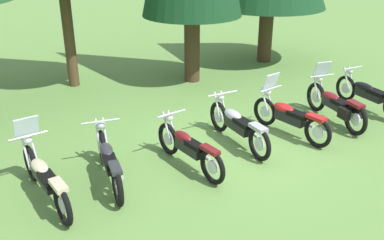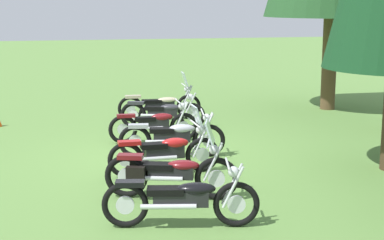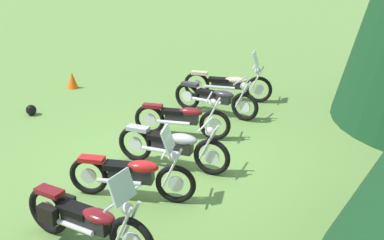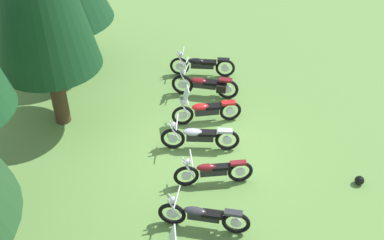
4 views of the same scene
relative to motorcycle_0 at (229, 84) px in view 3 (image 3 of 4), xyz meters
name	(u,v)px [view 3 (image 3 of 4)]	position (x,y,z in m)	size (l,w,h in m)	color
ground_plane	(166,164)	(4.10, -0.59, -0.46)	(80.00, 80.00, 0.00)	#608C42
motorcycle_0	(229,84)	(0.00, 0.00, 0.00)	(0.70, 2.41, 1.37)	black
motorcycle_1	(216,98)	(1.19, -0.13, -0.03)	(0.93, 2.24, 1.01)	black
motorcycle_2	(183,118)	(2.71, -0.59, -0.02)	(0.68, 2.19, 1.00)	black
motorcycle_3	(173,146)	(4.21, -0.41, 0.01)	(0.78, 2.34, 1.02)	black
motorcycle_4	(133,174)	(5.49, -0.78, 0.01)	(0.73, 2.26, 1.36)	black
motorcycle_5	(86,219)	(6.98, -0.97, 0.02)	(1.00, 2.27, 1.39)	black
traffic_cone	(72,80)	(-0.02, -4.57, -0.22)	(0.32, 0.32, 0.48)	#EA590F
dropped_helmet	(31,110)	(2.23, -4.61, -0.33)	(0.26, 0.26, 0.26)	black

